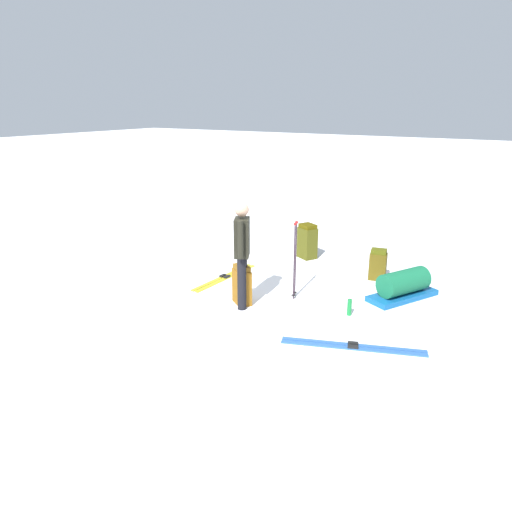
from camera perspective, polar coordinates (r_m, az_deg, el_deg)
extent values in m
plane|color=white|center=(8.19, 0.00, -4.67)|extent=(80.00, 80.00, 0.00)
cylinder|color=black|center=(7.70, -1.57, -2.79)|extent=(0.14, 0.14, 0.85)
cylinder|color=black|center=(7.51, -1.70, -3.32)|extent=(0.14, 0.14, 0.85)
cube|color=black|center=(7.37, -1.68, 2.22)|extent=(0.40, 0.36, 0.60)
cylinder|color=black|center=(7.60, -1.52, 2.92)|extent=(0.09, 0.09, 0.58)
cylinder|color=black|center=(7.14, -1.85, 1.93)|extent=(0.09, 0.09, 0.58)
sphere|color=tan|center=(7.27, -1.71, 5.56)|extent=(0.22, 0.22, 0.22)
cube|color=gold|center=(8.96, -3.46, -2.61)|extent=(1.71, 0.16, 0.02)
cube|color=black|center=(8.95, -3.46, -2.46)|extent=(0.14, 0.07, 0.03)
cube|color=gold|center=(9.02, -3.96, -2.48)|extent=(1.71, 0.16, 0.02)
cube|color=black|center=(9.01, -3.97, -2.33)|extent=(0.14, 0.07, 0.03)
cube|color=#2C5A9E|center=(6.62, 11.43, -10.72)|extent=(0.73, 1.83, 0.02)
cube|color=black|center=(6.61, 11.44, -10.53)|extent=(0.11, 0.15, 0.03)
cube|color=#2C5A9E|center=(6.71, 11.44, -10.31)|extent=(0.73, 1.83, 0.02)
cube|color=black|center=(6.70, 11.45, -10.12)|extent=(0.11, 0.15, 0.03)
cube|color=#444511|center=(10.08, 6.11, 1.55)|extent=(0.42, 0.45, 0.65)
cube|color=#463E06|center=(9.98, 6.18, 3.55)|extent=(0.37, 0.41, 0.08)
cube|color=#51420F|center=(9.10, 14.26, -1.21)|extent=(0.28, 0.34, 0.50)
cube|color=#464A0E|center=(9.01, 14.40, 0.54)|extent=(0.25, 0.31, 0.08)
cube|color=brown|center=(7.77, -1.69, -3.69)|extent=(0.38, 0.41, 0.57)
cube|color=brown|center=(7.65, -1.71, -1.42)|extent=(0.34, 0.37, 0.08)
cylinder|color=black|center=(7.97, 4.72, -0.57)|extent=(0.02, 0.02, 1.25)
sphere|color=#A51919|center=(7.79, 4.85, 4.02)|extent=(0.05, 0.05, 0.05)
cylinder|color=black|center=(8.16, 4.62, -4.35)|extent=(0.07, 0.07, 0.01)
cylinder|color=black|center=(7.85, 4.56, -0.85)|extent=(0.02, 0.02, 1.25)
sphere|color=#A51919|center=(7.67, 4.68, 3.80)|extent=(0.05, 0.05, 0.05)
cylinder|color=black|center=(8.05, 4.46, -4.67)|extent=(0.07, 0.07, 0.01)
cube|color=#115392|center=(8.42, 16.98, -4.52)|extent=(1.33, 0.98, 0.09)
cylinder|color=#15623E|center=(8.33, 17.13, -2.96)|extent=(0.97, 0.76, 0.40)
cylinder|color=#177934|center=(7.54, 11.04, -6.00)|extent=(0.07, 0.07, 0.26)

